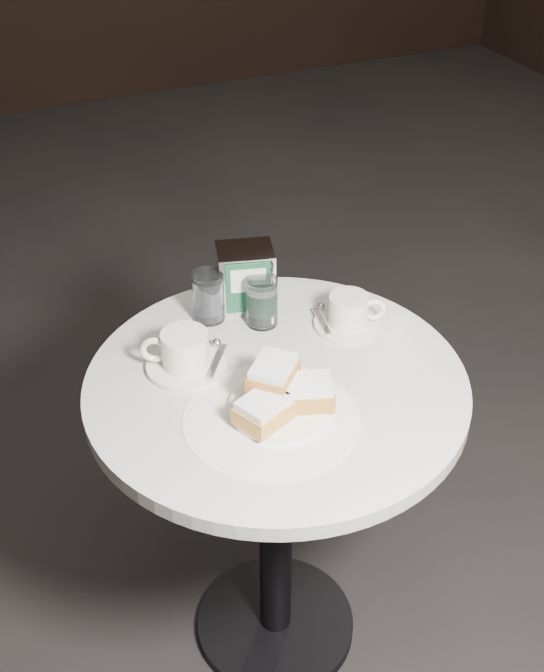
{
  "coord_description": "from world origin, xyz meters",
  "views": [
    {
      "loc": [
        -0.48,
        -1.08,
        1.71
      ],
      "look_at": [
        0.0,
        0.02,
        0.83
      ],
      "focal_mm": 45.0,
      "sensor_mm": 36.0,
      "label": 1
    }
  ],
  "objects": [
    {
      "name": "water_glass_left",
      "position": [
        -0.04,
        0.23,
        0.79
      ],
      "size": [
        0.07,
        0.07,
        0.1
      ],
      "rotation": [
        0.0,
        0.0,
        0.18
      ],
      "color": "white",
      "rests_on": "cafe_table"
    },
    {
      "name": "napkin_dispenser",
      "position": [
        0.04,
        0.25,
        0.81
      ],
      "size": [
        0.13,
        0.12,
        0.13
      ],
      "rotation": [
        0.0,
        0.0,
        -0.26
      ],
      "color": "silver",
      "rests_on": "cafe_table"
    },
    {
      "name": "coffee_cup_left",
      "position": [
        -0.14,
        0.1,
        0.78
      ],
      "size": [
        0.19,
        0.19,
        0.08
      ],
      "rotation": [
        0.0,
        0.0,
        -0.36
      ],
      "color": "white",
      "rests_on": "cafe_table"
    },
    {
      "name": "sugar_spill",
      "position": [
        -0.05,
        -0.09,
        0.75
      ],
      "size": [
        0.32,
        0.32,
        0.0
      ],
      "primitive_type": "cylinder",
      "rotation": [
        0.0,
        0.0,
        -0.04
      ],
      "color": "white",
      "rests_on": "cafe_table"
    },
    {
      "name": "beignet_plate",
      "position": [
        -0.03,
        -0.08,
        0.78
      ],
      "size": [
        0.2,
        0.19,
        0.09
      ],
      "rotation": [
        0.0,
        0.0,
        0.11
      ],
      "color": "white",
      "rests_on": "cafe_table"
    },
    {
      "name": "cafe_table",
      "position": [
        0.0,
        0.0,
        0.55
      ],
      "size": [
        0.7,
        0.7,
        0.74
      ],
      "color": "black",
      "rests_on": "ground"
    },
    {
      "name": "coffee_cup_right",
      "position": [
        0.2,
        0.1,
        0.77
      ],
      "size": [
        0.18,
        0.18,
        0.07
      ],
      "rotation": [
        0.0,
        0.0,
        -0.41
      ],
      "color": "silver",
      "rests_on": "cafe_table"
    },
    {
      "name": "ground",
      "position": [
        0.0,
        0.0,
        0.0
      ],
      "size": [
        7.0,
        7.0,
        0.0
      ],
      "primitive_type": "plane",
      "color": "black",
      "rests_on": "ground"
    },
    {
      "name": "water_glass_right",
      "position": [
        0.05,
        0.18,
        0.79
      ],
      "size": [
        0.08,
        0.08,
        0.1
      ],
      "rotation": [
        0.0,
        0.0,
        0.31
      ],
      "color": "white",
      "rests_on": "cafe_table"
    }
  ]
}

